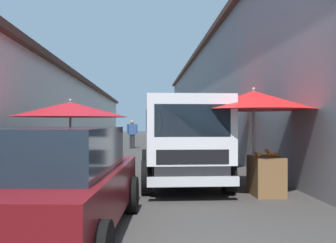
# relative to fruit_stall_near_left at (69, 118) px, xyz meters

# --- Properties ---
(ground) EXTENTS (90.00, 90.00, 0.00)m
(ground) POSITION_rel_fruit_stall_near_left_xyz_m (7.64, -1.71, -1.64)
(ground) COLOR #3D3A38
(building_left_whitewash) EXTENTS (49.80, 7.50, 4.06)m
(building_left_whitewash) POSITION_rel_fruit_stall_near_left_xyz_m (9.89, 5.34, 0.40)
(building_left_whitewash) COLOR silver
(building_left_whitewash) RESTS_ON ground
(building_right_concrete) EXTENTS (49.80, 7.50, 6.20)m
(building_right_concrete) POSITION_rel_fruit_stall_near_left_xyz_m (9.89, -8.76, 1.47)
(building_right_concrete) COLOR gray
(building_right_concrete) RESTS_ON ground
(fruit_stall_near_left) EXTENTS (2.81, 2.81, 2.09)m
(fruit_stall_near_left) POSITION_rel_fruit_stall_near_left_xyz_m (0.00, 0.00, 0.00)
(fruit_stall_near_left) COLOR #9E9EA3
(fruit_stall_near_left) RESTS_ON ground
(fruit_stall_far_left) EXTENTS (2.67, 2.67, 2.43)m
(fruit_stall_far_left) POSITION_rel_fruit_stall_near_left_xyz_m (2.56, -3.90, 0.22)
(fruit_stall_far_left) COLOR #9E9EA3
(fruit_stall_far_left) RESTS_ON ground
(fruit_stall_near_right) EXTENTS (2.54, 2.54, 2.26)m
(fruit_stall_near_right) POSITION_rel_fruit_stall_near_left_xyz_m (-1.36, -4.19, 0.14)
(fruit_stall_near_right) COLOR #9E9EA3
(fruit_stall_near_right) RESTS_ON ground
(hatchback_car) EXTENTS (4.02, 2.14, 1.45)m
(hatchback_car) POSITION_rel_fruit_stall_near_left_xyz_m (-4.06, -0.68, -0.90)
(hatchback_car) COLOR #600F14
(hatchback_car) RESTS_ON ground
(delivery_truck) EXTENTS (4.93, 2.00, 2.08)m
(delivery_truck) POSITION_rel_fruit_stall_near_left_xyz_m (-0.60, -2.75, -0.60)
(delivery_truck) COLOR black
(delivery_truck) RESTS_ON ground
(vendor_by_crates) EXTENTS (0.58, 0.42, 1.68)m
(vendor_by_crates) POSITION_rel_fruit_stall_near_left_xyz_m (10.33, -3.97, -0.66)
(vendor_by_crates) COLOR navy
(vendor_by_crates) RESTS_ON ground
(vendor_in_shade) EXTENTS (0.35, 0.62, 1.65)m
(vendor_in_shade) POSITION_rel_fruit_stall_near_left_xyz_m (12.01, -1.03, -0.68)
(vendor_in_shade) COLOR #232328
(vendor_in_shade) RESTS_ON ground
(parked_scooter) EXTENTS (1.68, 0.50, 1.14)m
(parked_scooter) POSITION_rel_fruit_stall_near_left_xyz_m (3.48, 0.33, -1.19)
(parked_scooter) COLOR black
(parked_scooter) RESTS_ON ground
(plastic_stool) EXTENTS (0.30, 0.30, 0.43)m
(plastic_stool) POSITION_rel_fruit_stall_near_left_xyz_m (5.60, 1.09, -1.31)
(plastic_stool) COLOR #1E8C3F
(plastic_stool) RESTS_ON ground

